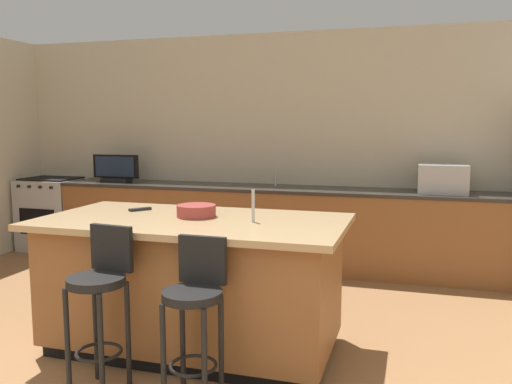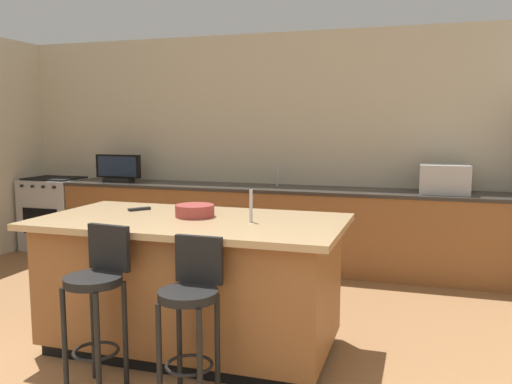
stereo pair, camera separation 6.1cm
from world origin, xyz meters
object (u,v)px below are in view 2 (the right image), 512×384
kitchen_island (192,282)px  bar_stool_left (98,293)px  tv_remote (139,209)px  fruit_bowl (195,211)px  tv_monitor (118,170)px  range_oven (56,213)px  microwave (445,179)px  bar_stool_right (191,307)px

kitchen_island → bar_stool_left: (-0.29, -0.71, 0.11)m
kitchen_island → tv_remote: bearing=158.4°
fruit_bowl → tv_monitor: bearing=132.2°
range_oven → tv_remote: (2.42, -2.10, 0.49)m
kitchen_island → tv_monitor: 3.05m
kitchen_island → bar_stool_left: 0.77m
fruit_bowl → range_oven: bearing=142.9°
microwave → fruit_bowl: 2.83m
bar_stool_left → fruit_bowl: bearing=76.9°
tv_monitor → fruit_bowl: bearing=-47.8°
tv_remote → fruit_bowl: bearing=23.6°
kitchen_island → microwave: (1.74, 2.30, 0.56)m
bar_stool_left → bar_stool_right: (0.59, 0.02, -0.03)m
microwave → tv_remote: bearing=-137.2°
kitchen_island → bar_stool_right: size_ratio=2.23×
microwave → bar_stool_left: microwave is taller
tv_monitor → fruit_bowl: size_ratio=2.12×
tv_monitor → tv_remote: tv_monitor is taller
bar_stool_left → fruit_bowl: size_ratio=3.56×
range_oven → kitchen_island: bearing=-38.0°
range_oven → fruit_bowl: bearing=-37.1°
range_oven → tv_monitor: 1.13m
tv_remote → range_oven: bearing=176.7°
bar_stool_right → tv_remote: 1.28m
bar_stool_left → bar_stool_right: size_ratio=1.04×
range_oven → tv_monitor: tv_monitor is taller
bar_stool_left → bar_stool_right: 0.59m
kitchen_island → microwave: size_ratio=4.43×
tv_monitor → bar_stool_left: size_ratio=0.60×
range_oven → tv_monitor: bearing=-3.0°
microwave → tv_monitor: bearing=-179.2°
bar_stool_right → fruit_bowl: bearing=113.1°
bar_stool_left → range_oven: bearing=138.1°
microwave → fruit_bowl: microwave is taller
range_oven → microwave: bearing=0.0°
microwave → bar_stool_right: bearing=-115.6°
range_oven → fruit_bowl: fruit_bowl is taller
tv_monitor → tv_remote: (1.46, -2.04, -0.10)m
microwave → tv_remote: 3.09m
range_oven → bar_stool_left: bearing=-48.6°
microwave → tv_monitor: size_ratio=0.82×
kitchen_island → range_oven: kitchen_island is taller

